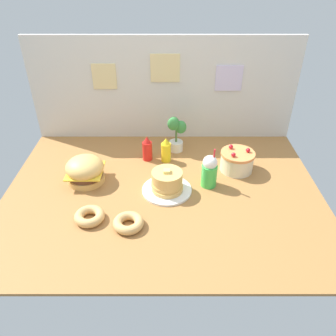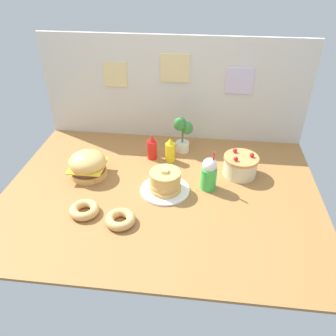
% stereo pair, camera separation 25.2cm
% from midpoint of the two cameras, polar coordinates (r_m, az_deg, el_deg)
% --- Properties ---
extents(ground_plane, '(2.38, 1.79, 0.02)m').
position_cam_midpoint_polar(ground_plane, '(2.56, -3.83, -4.32)').
color(ground_plane, '#9E6B38').
extents(back_wall, '(2.38, 0.04, 0.94)m').
position_cam_midpoint_polar(back_wall, '(3.10, -3.27, 13.14)').
color(back_wall, beige).
rests_on(back_wall, ground_plane).
extents(burger, '(0.29, 0.29, 0.21)m').
position_cam_midpoint_polar(burger, '(2.72, -16.60, -0.46)').
color(burger, '#DBA859').
rests_on(burger, ground_plane).
extents(pancake_stack, '(0.38, 0.38, 0.19)m').
position_cam_midpoint_polar(pancake_stack, '(2.52, -3.19, -2.62)').
color(pancake_stack, white).
rests_on(pancake_stack, ground_plane).
extents(layer_cake, '(0.28, 0.28, 0.20)m').
position_cam_midpoint_polar(layer_cake, '(2.78, 8.92, 1.12)').
color(layer_cake, beige).
rests_on(layer_cake, ground_plane).
extents(ketchup_bottle, '(0.08, 0.08, 0.22)m').
position_cam_midpoint_polar(ketchup_bottle, '(2.89, -6.19, 3.15)').
color(ketchup_bottle, red).
rests_on(ketchup_bottle, ground_plane).
extents(mustard_bottle, '(0.08, 0.08, 0.22)m').
position_cam_midpoint_polar(mustard_bottle, '(2.86, -3.03, 2.92)').
color(mustard_bottle, yellow).
rests_on(mustard_bottle, ground_plane).
extents(cream_soda_cup, '(0.12, 0.12, 0.33)m').
position_cam_midpoint_polar(cream_soda_cup, '(2.55, 4.09, -0.60)').
color(cream_soda_cup, green).
rests_on(cream_soda_cup, ground_plane).
extents(donut_pink_glaze, '(0.21, 0.21, 0.06)m').
position_cam_midpoint_polar(donut_pink_glaze, '(2.38, -16.28, -7.97)').
color(donut_pink_glaze, tan).
rests_on(donut_pink_glaze, ground_plane).
extents(donut_chocolate, '(0.21, 0.21, 0.06)m').
position_cam_midpoint_polar(donut_chocolate, '(2.28, -10.06, -9.25)').
color(donut_chocolate, tan).
rests_on(donut_chocolate, ground_plane).
extents(potted_plant, '(0.17, 0.13, 0.34)m').
position_cam_midpoint_polar(potted_plant, '(2.97, -1.24, 5.99)').
color(potted_plant, white).
rests_on(potted_plant, ground_plane).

